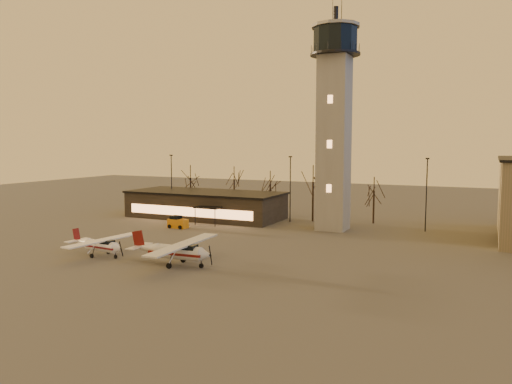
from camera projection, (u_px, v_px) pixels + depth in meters
ground at (232, 284)px, 43.27m from camera, size 220.00×220.00×0.00m
control_tower at (334, 113)px, 68.64m from camera, size 6.80×6.80×32.60m
terminal at (206, 205)px, 81.19m from camera, size 25.40×12.20×4.30m
light_poles at (339, 191)px, 70.40m from camera, size 58.50×12.25×10.14m
tree_row at (270, 180)px, 83.74m from camera, size 37.20×9.20×8.80m
cessna_front at (180, 255)px, 49.39m from camera, size 9.49×11.99×3.30m
cessna_rear at (102, 248)px, 53.56m from camera, size 7.99×10.08×2.77m
service_cart at (178, 223)px, 71.48m from camera, size 2.83×1.87×1.76m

